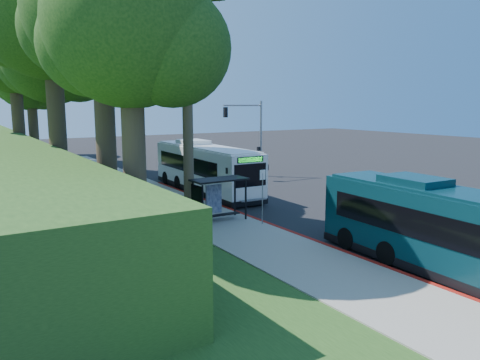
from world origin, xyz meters
TOP-DOWN VIEW (x-y plane):
  - ground at (0.00, 0.00)m, footprint 140.00×140.00m
  - sidewalk at (-7.30, 0.00)m, footprint 4.50×70.00m
  - red_curb at (-5.00, -4.00)m, footprint 0.25×30.00m
  - grass_verge at (-13.00, 5.00)m, footprint 8.00×70.00m
  - bus_shelter at (-7.26, -2.86)m, footprint 3.20×1.51m
  - stop_sign_pole at (-5.40, -5.00)m, footprint 0.35×0.06m
  - traffic_signal_pole at (3.78, 10.00)m, footprint 4.10×0.30m
  - palm_tree at (-8.20, -1.50)m, footprint 4.20×4.20m
  - tree_0 at (-12.40, -0.02)m, footprint 8.40×8.00m
  - tree_1 at (-13.37, 7.98)m, footprint 10.50×10.00m
  - tree_2 at (-11.89, 15.98)m, footprint 8.82×8.40m
  - tree_3 at (-13.88, 23.98)m, footprint 10.08×9.60m
  - tree_4 at (-11.40, 31.98)m, footprint 8.40×8.00m
  - tree_5 at (-10.41, 39.99)m, footprint 7.35×7.00m
  - tree_6 at (-12.91, -6.01)m, footprint 7.56×7.20m
  - white_bus at (-3.32, 5.81)m, footprint 3.06×13.09m
  - teal_bus at (-3.42, -15.21)m, footprint 3.24×12.61m
  - pickup at (0.93, 9.93)m, footprint 3.72×5.72m

SIDE VIEW (x-z plane):
  - ground at x=0.00m, z-range 0.00..0.00m
  - grass_verge at x=-13.00m, z-range 0.00..0.06m
  - sidewalk at x=-7.30m, z-range 0.00..0.12m
  - red_curb at x=-5.00m, z-range 0.00..0.13m
  - pickup at x=0.93m, z-range 0.00..1.47m
  - bus_shelter at x=-7.26m, z-range 0.53..3.08m
  - teal_bus at x=-3.42m, z-range -0.04..3.68m
  - white_bus at x=-3.32m, z-range -0.05..3.84m
  - stop_sign_pole at x=-5.40m, z-range 0.50..3.67m
  - traffic_signal_pole at x=3.78m, z-range 0.92..7.92m
  - tree_5 at x=-10.41m, z-range 2.53..15.39m
  - tree_6 at x=-12.91m, z-range 2.84..16.58m
  - tree_4 at x=-11.40m, z-range 2.66..16.80m
  - tree_2 at x=-11.89m, z-range 2.92..18.04m
  - tree_0 at x=-12.40m, z-range 3.35..19.05m
  - tree_3 at x=-13.88m, z-range 3.34..20.62m
  - palm_tree at x=-8.20m, z-range 5.18..19.58m
  - tree_1 at x=-13.37m, z-range 3.60..21.86m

